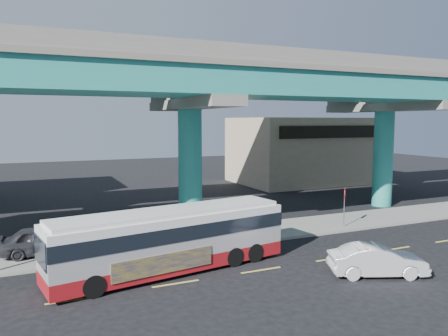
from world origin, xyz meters
name	(u,v)px	position (x,y,z in m)	size (l,w,h in m)	color
ground	(258,268)	(0.00, 0.00, 0.00)	(120.00, 120.00, 0.00)	black
sidewalk	(212,237)	(0.00, 5.50, 0.07)	(70.00, 4.00, 0.15)	gray
lane_markings	(261,270)	(0.00, -0.30, 0.01)	(58.00, 0.12, 0.01)	#D8C64C
viaduct	(189,81)	(0.00, 9.11, 9.14)	(52.00, 12.40, 11.70)	teal
building_beige	(302,150)	(18.00, 22.98, 3.51)	(14.00, 10.23, 7.00)	tan
transit_bus	(171,238)	(-3.70, 1.24, 1.53)	(11.09, 4.09, 2.79)	maroon
sedan	(377,260)	(4.23, -2.95, 0.67)	(4.32, 2.90, 1.35)	silver
parked_car	(44,240)	(-8.78, 5.67, 0.86)	(4.26, 1.97, 1.41)	#303036
stop_sign	(345,199)	(8.32, 4.18, 1.90)	(0.53, 0.55, 2.44)	gray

